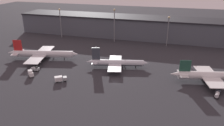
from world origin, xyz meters
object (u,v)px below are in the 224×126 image
airplane_1 (117,63)px  service_vehicle_1 (217,94)px  service_vehicle_2 (31,73)px  service_vehicle_3 (35,69)px  airplane_0 (43,54)px  service_vehicle_0 (60,79)px  airplane_2 (212,76)px

airplane_1 → service_vehicle_1: (55.39, -20.64, -1.64)m
airplane_1 → service_vehicle_2: (-43.96, -26.46, -1.19)m
airplane_1 → service_vehicle_3: (-46.31, -18.72, -1.87)m
airplane_0 → airplane_1: bearing=-13.6°
airplane_1 → service_vehicle_0: size_ratio=5.77×
airplane_1 → service_vehicle_2: airplane_1 is taller
service_vehicle_0 → service_vehicle_3: (-21.68, 8.69, -0.44)m
service_vehicle_2 → airplane_0: bearing=149.1°
service_vehicle_1 → service_vehicle_2: (-99.36, -5.82, 0.46)m
service_vehicle_1 → service_vehicle_0: bearing=110.4°
airplane_2 → service_vehicle_2: size_ratio=9.21×
airplane_1 → airplane_2: airplane_1 is taller
service_vehicle_0 → airplane_0: bearing=101.1°
airplane_0 → airplane_1: 52.93m
airplane_0 → service_vehicle_1: 110.32m
airplane_2 → service_vehicle_1: 15.96m
airplane_1 → service_vehicle_3: airplane_1 is taller
service_vehicle_0 → service_vehicle_1: 80.31m
airplane_2 → service_vehicle_1: airplane_2 is taller
airplane_0 → service_vehicle_3: bearing=-84.1°
airplane_1 → service_vehicle_1: size_ratio=6.47×
airplane_1 → airplane_2: bearing=-18.5°
service_vehicle_1 → service_vehicle_3: size_ratio=1.23×
airplane_1 → service_vehicle_0: bearing=-145.4°
airplane_0 → service_vehicle_0: size_ratio=7.25×
airplane_2 → service_vehicle_3: bearing=174.4°
airplane_2 → service_vehicle_2: bearing=178.9°
service_vehicle_0 → service_vehicle_2: service_vehicle_2 is taller
service_vehicle_1 → service_vehicle_2: 99.53m
airplane_2 → service_vehicle_0: airplane_2 is taller
service_vehicle_2 → service_vehicle_3: size_ratio=1.01×
airplane_2 → service_vehicle_0: bearing=-177.6°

